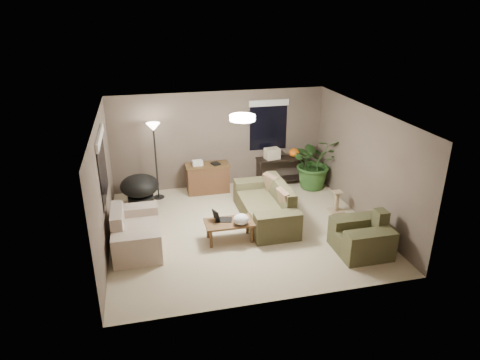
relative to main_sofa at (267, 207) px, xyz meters
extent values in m
plane|color=#C6B393|center=(-0.63, -0.29, -0.29)|extent=(5.50, 5.50, 0.00)
plane|color=white|center=(-0.63, -0.29, 2.21)|extent=(5.50, 5.50, 0.00)
plane|color=#67594C|center=(-0.63, 2.21, 0.96)|extent=(5.50, 0.00, 5.50)
plane|color=#67594C|center=(-0.63, -2.79, 0.96)|extent=(5.50, 0.00, 5.50)
plane|color=#67594C|center=(-3.38, -0.29, 0.96)|extent=(0.00, 5.00, 5.00)
plane|color=#67594C|center=(2.12, -0.29, 0.96)|extent=(0.00, 5.00, 5.00)
cube|color=brown|center=(-0.04, 0.00, -0.08)|extent=(0.95, 1.48, 0.42)
cube|color=brown|center=(0.32, 0.00, 0.34)|extent=(0.22, 1.48, 0.43)
cube|color=#48442B|center=(-0.04, -0.92, 0.01)|extent=(0.95, 0.36, 0.60)
cube|color=brown|center=(-0.04, 0.92, 0.01)|extent=(0.95, 0.36, 0.60)
cube|color=#8C7251|center=(0.26, -0.45, 0.36)|extent=(0.28, 0.47, 0.47)
cube|color=#8C7251|center=(0.26, 0.45, 0.36)|extent=(0.38, 0.50, 0.47)
cube|color=beige|center=(-2.83, -0.53, -0.08)|extent=(0.90, 0.88, 0.42)
cube|color=beige|center=(-3.17, -0.53, 0.34)|extent=(0.22, 0.88, 0.43)
cube|color=beige|center=(-2.83, -1.15, 0.01)|extent=(0.90, 0.36, 0.60)
cube|color=beige|center=(-2.83, 0.09, 0.01)|extent=(0.90, 0.36, 0.60)
cube|color=#4E4D2F|center=(1.39, -1.73, -0.08)|extent=(0.95, 0.28, 0.42)
cube|color=#4E4D2F|center=(1.75, -1.73, 0.34)|extent=(0.22, 0.28, 0.43)
cube|color=#4D4C2E|center=(1.39, -2.05, 0.01)|extent=(0.95, 0.36, 0.60)
cube|color=#454429|center=(1.39, -1.41, 0.01)|extent=(0.95, 0.36, 0.60)
cube|color=brown|center=(-0.99, -0.71, 0.11)|extent=(1.00, 0.55, 0.04)
cylinder|color=brown|center=(-1.41, -0.91, -0.10)|extent=(0.06, 0.06, 0.38)
cylinder|color=brown|center=(-0.57, -0.91, -0.10)|extent=(0.06, 0.06, 0.38)
cylinder|color=brown|center=(-1.41, -0.51, -0.10)|extent=(0.06, 0.06, 0.38)
cylinder|color=brown|center=(-0.57, -0.51, -0.10)|extent=(0.06, 0.06, 0.38)
cube|color=black|center=(-1.09, -0.61, 0.13)|extent=(0.38, 0.31, 0.02)
cube|color=black|center=(-1.25, -0.61, 0.25)|extent=(0.14, 0.24, 0.22)
ellipsoid|color=white|center=(-0.79, -0.86, 0.23)|extent=(0.39, 0.37, 0.22)
cube|color=brown|center=(-1.03, 1.81, 0.06)|extent=(1.05, 0.45, 0.71)
cube|color=brown|center=(-1.03, 1.81, 0.44)|extent=(1.10, 0.50, 0.04)
cube|color=silver|center=(-1.28, 1.81, 0.52)|extent=(0.26, 0.22, 0.12)
cube|color=black|center=(-0.83, 1.76, 0.48)|extent=(0.24, 0.27, 0.04)
cube|color=black|center=(0.94, 1.86, 0.44)|extent=(1.30, 0.40, 0.04)
cube|color=black|center=(0.34, 1.86, 0.06)|extent=(0.05, 0.38, 0.71)
cube|color=black|center=(1.54, 1.86, 0.06)|extent=(0.05, 0.38, 0.71)
cube|color=black|center=(0.94, 1.86, -0.14)|extent=(1.25, 0.36, 0.03)
ellipsoid|color=orange|center=(1.29, 1.86, 0.57)|extent=(0.33, 0.33, 0.23)
cube|color=beige|center=(0.69, 1.86, 0.59)|extent=(0.40, 0.33, 0.27)
cylinder|color=black|center=(-2.73, 1.29, -0.14)|extent=(0.60, 0.60, 0.30)
ellipsoid|color=black|center=(-2.73, 1.29, 0.26)|extent=(1.12, 1.12, 0.50)
cylinder|color=black|center=(-2.29, 1.74, -0.28)|extent=(0.28, 0.28, 0.02)
cylinder|color=black|center=(-2.29, 1.74, 0.61)|extent=(0.04, 0.04, 1.78)
cone|color=white|center=(-2.29, 1.74, 1.53)|extent=(0.32, 0.32, 0.18)
cylinder|color=white|center=(-0.63, -0.29, 2.15)|extent=(0.50, 0.50, 0.10)
imported|color=#2D5923|center=(1.73, 1.47, 0.25)|extent=(1.25, 1.39, 1.09)
cube|color=tan|center=(1.69, 0.01, -0.28)|extent=(0.32, 0.32, 0.03)
cylinder|color=tan|center=(1.69, 0.01, -0.04)|extent=(0.12, 0.12, 0.44)
cube|color=tan|center=(1.69, 0.01, 0.19)|extent=(0.22, 0.22, 0.03)
cube|color=black|center=(-3.37, 0.01, 1.26)|extent=(0.01, 1.50, 1.30)
cube|color=white|center=(-3.35, 0.01, 1.86)|extent=(0.05, 1.56, 0.16)
cube|color=black|center=(0.67, 2.19, 1.26)|extent=(1.00, 0.01, 1.30)
cube|color=white|center=(0.67, 2.17, 1.86)|extent=(1.06, 0.05, 0.16)
camera|label=1|loc=(-2.55, -8.20, 4.19)|focal=32.00mm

